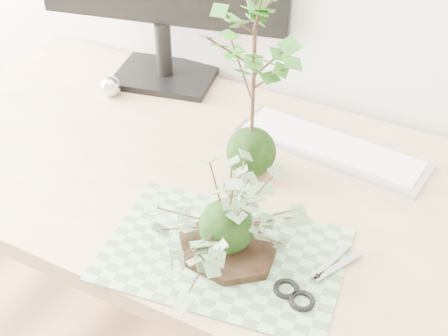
# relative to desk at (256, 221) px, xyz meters

# --- Properties ---
(desk) EXTENTS (1.60, 0.70, 0.74)m
(desk) POSITION_rel_desk_xyz_m (0.00, 0.00, 0.00)
(desk) COLOR tan
(desk) RESTS_ON ground_plane
(cutting_mat) EXTENTS (0.44, 0.33, 0.00)m
(cutting_mat) POSITION_rel_desk_xyz_m (0.03, -0.19, 0.09)
(cutting_mat) COLOR #4E704D
(cutting_mat) RESTS_ON desk
(stone_dish) EXTENTS (0.20, 0.20, 0.01)m
(stone_dish) POSITION_rel_desk_xyz_m (0.03, -0.19, 0.10)
(stone_dish) COLOR black
(stone_dish) RESTS_ON cutting_mat
(ivy_kokedama) EXTENTS (0.32, 0.32, 0.19)m
(ivy_kokedama) POSITION_rel_desk_xyz_m (0.03, -0.19, 0.20)
(ivy_kokedama) COLOR black
(ivy_kokedama) RESTS_ON stone_dish
(maple_kokedama) EXTENTS (0.27, 0.27, 0.42)m
(maple_kokedama) POSITION_rel_desk_xyz_m (-0.03, 0.04, 0.38)
(maple_kokedama) COLOR black
(maple_kokedama) RESTS_ON desk
(keyboard) EXTENTS (0.42, 0.16, 0.02)m
(keyboard) POSITION_rel_desk_xyz_m (0.08, 0.19, 0.10)
(keyboard) COLOR #B8B8B8
(keyboard) RESTS_ON desk
(foil_ball) EXTENTS (0.05, 0.05, 0.05)m
(foil_ball) POSITION_rel_desk_xyz_m (-0.46, 0.15, 0.11)
(foil_ball) COLOR silver
(foil_ball) RESTS_ON desk
(scissors) EXTENTS (0.09, 0.18, 0.01)m
(scissors) POSITION_rel_desk_xyz_m (0.19, -0.21, 0.10)
(scissors) COLOR #969697
(scissors) RESTS_ON cutting_mat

